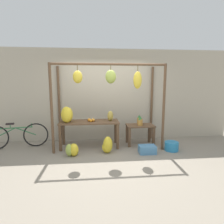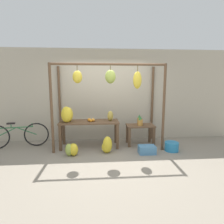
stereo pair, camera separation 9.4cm
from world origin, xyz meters
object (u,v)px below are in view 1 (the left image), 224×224
at_px(fruit_crate_white, 147,149).
at_px(parked_bicycle, 16,136).
at_px(orange_pile, 92,120).
at_px(banana_pile_ground_left, 72,150).
at_px(blue_bucket, 171,146).
at_px(papaya_pile, 110,116).
at_px(pineapple_cluster, 140,121).
at_px(banana_pile_ground_right, 107,146).
at_px(banana_pile_on_table, 67,115).

relative_size(fruit_crate_white, parked_bicycle, 0.26).
xyz_separation_m(orange_pile, banana_pile_ground_left, (-0.49, -0.61, -0.62)).
relative_size(orange_pile, blue_bucket, 0.56).
bearing_deg(papaya_pile, pineapple_cluster, 2.83).
bearing_deg(pineapple_cluster, parked_bicycle, 179.29).
distance_m(banana_pile_ground_left, banana_pile_ground_right, 0.90).
bearing_deg(blue_bucket, papaya_pile, 162.08).
distance_m(banana_pile_ground_right, fruit_crate_white, 1.02).
bearing_deg(pineapple_cluster, banana_pile_ground_left, -159.59).
xyz_separation_m(orange_pile, pineapple_cluster, (1.37, 0.09, -0.07)).
xyz_separation_m(pineapple_cluster, parked_bicycle, (-3.45, 0.04, -0.35)).
height_order(banana_pile_ground_right, blue_bucket, banana_pile_ground_right).
bearing_deg(blue_bucket, banana_pile_ground_left, -177.03).
distance_m(pineapple_cluster, parked_bicycle, 3.46).
bearing_deg(orange_pile, papaya_pile, 4.82).
relative_size(orange_pile, banana_pile_ground_right, 0.47).
distance_m(pineapple_cluster, banana_pile_ground_left, 2.06).
bearing_deg(blue_bucket, banana_pile_on_table, 170.42).
bearing_deg(banana_pile_on_table, parked_bicycle, 174.69).
height_order(orange_pile, papaya_pile, papaya_pile).
bearing_deg(banana_pile_ground_left, banana_pile_on_table, 106.23).
bearing_deg(orange_pile, banana_pile_ground_right, -49.58).
relative_size(orange_pile, parked_bicycle, 0.12).
bearing_deg(papaya_pile, fruit_crate_white, -36.36).
bearing_deg(orange_pile, pineapple_cluster, 3.58).
height_order(banana_pile_on_table, fruit_crate_white, banana_pile_on_table).
distance_m(orange_pile, papaya_pile, 0.53).
height_order(banana_pile_on_table, banana_pile_ground_left, banana_pile_on_table).
xyz_separation_m(blue_bucket, papaya_pile, (-1.59, 0.51, 0.75)).
height_order(banana_pile_on_table, banana_pile_ground_right, banana_pile_on_table).
bearing_deg(papaya_pile, blue_bucket, -17.92).
xyz_separation_m(orange_pile, blue_bucket, (2.11, -0.47, -0.66)).
xyz_separation_m(banana_pile_on_table, parked_bicycle, (-1.41, 0.13, -0.57)).
bearing_deg(parked_bicycle, banana_pile_ground_right, -13.52).
bearing_deg(banana_pile_ground_left, blue_bucket, 2.97).
xyz_separation_m(orange_pile, parked_bicycle, (-2.08, 0.13, -0.42)).
relative_size(banana_pile_ground_left, parked_bicycle, 0.24).
distance_m(banana_pile_on_table, banana_pile_ground_right, 1.37).
height_order(orange_pile, blue_bucket, orange_pile).
height_order(banana_pile_on_table, parked_bicycle, banana_pile_on_table).
bearing_deg(fruit_crate_white, orange_pile, 156.58).
xyz_separation_m(orange_pile, banana_pile_ground_right, (0.40, -0.47, -0.59)).
distance_m(banana_pile_ground_left, fruit_crate_white, 1.89).
bearing_deg(banana_pile_on_table, banana_pile_ground_right, -23.64).
xyz_separation_m(pineapple_cluster, banana_pile_ground_left, (-1.86, -0.69, -0.55)).
height_order(orange_pile, parked_bicycle, orange_pile).
height_order(pineapple_cluster, fruit_crate_white, pineapple_cluster).
bearing_deg(fruit_crate_white, blue_bucket, 11.19).
bearing_deg(orange_pile, banana_pile_on_table, -179.78).
bearing_deg(fruit_crate_white, papaya_pile, 143.64).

